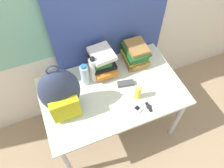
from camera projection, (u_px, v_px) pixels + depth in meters
ground_plane at (126, 156)px, 2.36m from camera, size 12.00×12.00×0.00m
wall_back at (90, 12)px, 1.81m from camera, size 6.00×0.06×2.50m
curtain_blue at (110, 11)px, 1.81m from camera, size 1.08×0.04×2.50m
desk at (112, 95)px, 2.04m from camera, size 1.27×0.79×0.74m
backpack at (60, 93)px, 1.67m from camera, size 0.32×0.24×0.55m
book_stack_left at (101, 62)px, 1.99m from camera, size 0.23×0.29×0.27m
book_stack_center at (135, 54)px, 2.10m from camera, size 0.22×0.30×0.21m
water_bottle at (85, 75)px, 1.93m from camera, size 0.07×0.07×0.24m
sports_bottle at (93, 70)px, 1.94m from camera, size 0.07×0.07×0.29m
sunscreen_bottle at (138, 92)px, 1.86m from camera, size 0.05×0.05×0.18m
cell_phone at (137, 108)px, 1.85m from camera, size 0.08×0.10×0.02m
sunglasses_case at (126, 84)px, 1.99m from camera, size 0.16×0.08×0.04m
wristwatch at (149, 107)px, 1.87m from camera, size 0.05×0.10×0.01m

